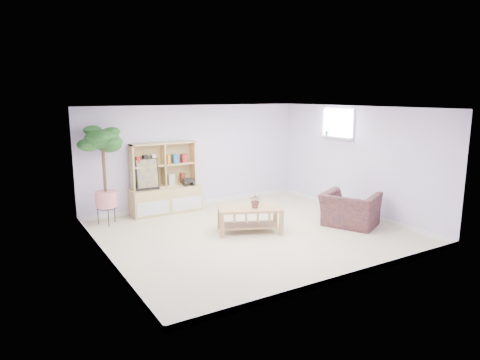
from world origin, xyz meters
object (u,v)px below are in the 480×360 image
storage_unit (165,178)px  floor_tree (105,176)px  coffee_table (250,219)px  armchair (350,207)px

storage_unit → floor_tree: 1.42m
coffee_table → storage_unit: bearing=136.7°
storage_unit → armchair: (2.84, -2.86, -0.40)m
storage_unit → armchair: storage_unit is taller
storage_unit → floor_tree: bearing=-171.0°
storage_unit → coffee_table: (0.89, -2.13, -0.55)m
coffee_table → armchair: bearing=3.7°
storage_unit → coffee_table: 2.37m
coffee_table → armchair: size_ratio=1.14×
storage_unit → floor_tree: size_ratio=0.78×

